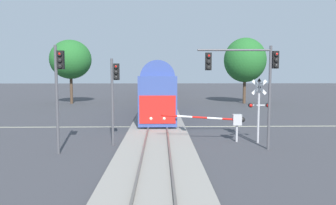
% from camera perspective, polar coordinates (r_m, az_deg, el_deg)
% --- Properties ---
extents(ground_plane, '(220.00, 220.00, 0.00)m').
position_cam_1_polar(ground_plane, '(27.22, -1.78, -4.25)').
color(ground_plane, '#3D3D42').
extents(road_centre_stripe, '(44.00, 0.20, 0.01)m').
position_cam_1_polar(road_centre_stripe, '(27.22, -1.78, -4.24)').
color(road_centre_stripe, beige).
rests_on(road_centre_stripe, ground).
extents(railway_track, '(4.40, 80.00, 0.32)m').
position_cam_1_polar(railway_track, '(27.20, -1.78, -4.05)').
color(railway_track, gray).
rests_on(railway_track, ground).
extents(commuter_train, '(3.04, 60.46, 5.16)m').
position_cam_1_polar(commuter_train, '(52.80, -1.54, 3.35)').
color(commuter_train, '#384C93').
rests_on(commuter_train, railway_track).
extents(crossing_gate_near, '(5.45, 0.40, 1.83)m').
position_cam_1_polar(crossing_gate_near, '(21.47, 10.50, -3.04)').
color(crossing_gate_near, '#B7B7BC').
rests_on(crossing_gate_near, ground).
extents(crossing_signal_mast, '(1.36, 0.44, 4.15)m').
position_cam_1_polar(crossing_signal_mast, '(21.44, 15.59, -0.19)').
color(crossing_signal_mast, '#B2B2B7').
rests_on(crossing_signal_mast, ground).
extents(traffic_signal_near_right, '(4.65, 0.38, 6.02)m').
position_cam_1_polar(traffic_signal_near_right, '(19.33, 14.16, 5.26)').
color(traffic_signal_near_right, '#4C4C51').
rests_on(traffic_signal_near_right, ground).
extents(traffic_signal_median, '(0.53, 0.38, 5.34)m').
position_cam_1_polar(traffic_signal_median, '(20.15, -9.37, 2.59)').
color(traffic_signal_median, '#4C4C51').
rests_on(traffic_signal_median, ground).
extents(traffic_signal_near_left, '(0.53, 0.38, 5.97)m').
position_cam_1_polar(traffic_signal_near_left, '(18.68, -18.58, 3.44)').
color(traffic_signal_near_left, '#4C4C51').
rests_on(traffic_signal_near_left, ground).
extents(oak_far_right, '(6.06, 6.06, 9.51)m').
position_cam_1_polar(oak_far_right, '(48.92, 13.30, 7.22)').
color(oak_far_right, '#4C3828').
rests_on(oak_far_right, ground).
extents(pine_left_background, '(5.90, 5.90, 9.18)m').
position_cam_1_polar(pine_left_background, '(49.33, -16.66, 7.21)').
color(pine_left_background, '#4C3828').
rests_on(pine_left_background, ground).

